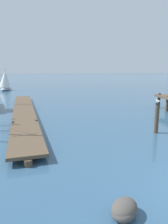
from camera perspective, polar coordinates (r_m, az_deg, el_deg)
name	(u,v)px	position (r m, az deg, el deg)	size (l,w,h in m)	color
floating_dock	(24,111)	(19.39, -16.13, 0.14)	(3.07, 21.17, 0.53)	brown
mooring_piling	(157,118)	(14.18, 19.28, -1.52)	(0.30, 0.30, 1.94)	#4C3D2D
perched_seagull	(158,101)	(13.98, 19.59, 2.80)	(0.23, 0.36, 0.26)	gold
shore_rock_far_edge	(124,210)	(6.51, 10.83, -24.82)	(1.15, 1.16, 0.48)	#4C4742
distant_sailboat	(5,81)	(42.99, -20.76, 8.05)	(2.97, 4.32, 4.30)	silver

